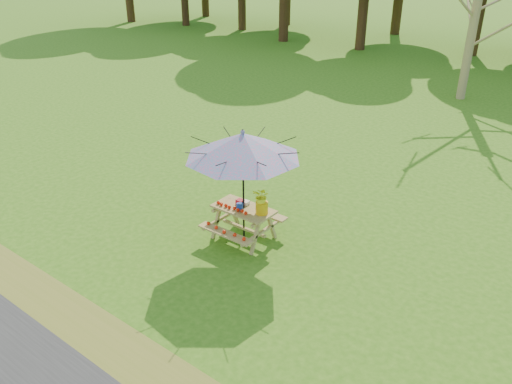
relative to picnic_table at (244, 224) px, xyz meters
The scene contains 6 objects.
ground 4.33m from the picnic_table, 168.57° to the right, with size 120.00×120.00×0.00m, color #316613.
picnic_table is the anchor object (origin of this frame).
patio_umbrella 1.62m from the picnic_table, 84.81° to the left, with size 2.65×2.65×2.25m.
produce_bins 0.40m from the picnic_table, 164.97° to the left, with size 0.27×0.38×0.13m.
tomatoes_row 0.44m from the picnic_table, 130.20° to the right, with size 0.77×0.13×0.07m, color red, non-canonical shape.
flower_bucket 0.75m from the picnic_table, ahead, with size 0.35×0.31×0.53m.
Camera 1 is at (9.58, -5.71, 5.14)m, focal length 35.00 mm.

